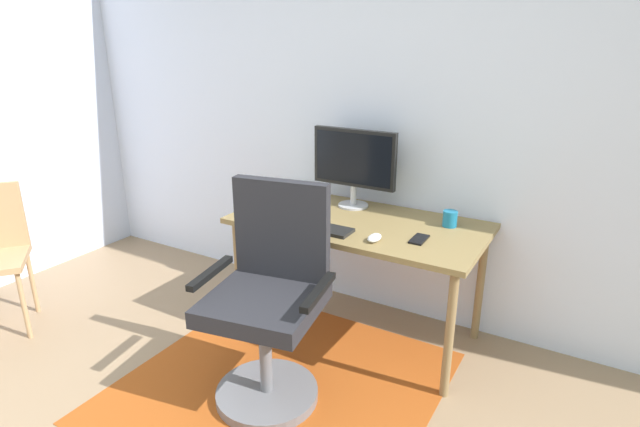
{
  "coord_description": "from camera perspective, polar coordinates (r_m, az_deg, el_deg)",
  "views": [
    {
      "loc": [
        0.99,
        -0.6,
        1.66
      ],
      "look_at": [
        -0.25,
        1.53,
        0.8
      ],
      "focal_mm": 28.45,
      "sensor_mm": 36.0,
      "label": 1
    }
  ],
  "objects": [
    {
      "name": "wall_back",
      "position": [
        2.99,
        10.88,
        11.98
      ],
      "size": [
        6.0,
        0.1,
        2.6
      ],
      "primitive_type": "cube",
      "color": "silver",
      "rests_on": "ground"
    },
    {
      "name": "area_rug",
      "position": [
        2.7,
        -4.63,
        -18.73
      ],
      "size": [
        1.47,
        1.48,
        0.01
      ],
      "primitive_type": "cube",
      "color": "#9B4516",
      "rests_on": "ground"
    },
    {
      "name": "desk",
      "position": [
        2.83,
        4.31,
        -2.11
      ],
      "size": [
        1.38,
        0.71,
        0.7
      ],
      "color": "olive",
      "rests_on": "ground"
    },
    {
      "name": "monitor",
      "position": [
        2.97,
        3.86,
        5.87
      ],
      "size": [
        0.52,
        0.18,
        0.46
      ],
      "color": "#B2B2B7",
      "rests_on": "desk"
    },
    {
      "name": "keyboard",
      "position": [
        2.69,
        -0.74,
        -1.46
      ],
      "size": [
        0.43,
        0.13,
        0.02
      ],
      "primitive_type": "cube",
      "color": "black",
      "rests_on": "desk"
    },
    {
      "name": "computer_mouse",
      "position": [
        2.53,
        6.15,
        -2.73
      ],
      "size": [
        0.06,
        0.1,
        0.03
      ],
      "primitive_type": "ellipsoid",
      "color": "white",
      "rests_on": "desk"
    },
    {
      "name": "coffee_cup",
      "position": [
        2.79,
        14.41,
        -0.57
      ],
      "size": [
        0.08,
        0.08,
        0.09
      ],
      "primitive_type": "cylinder",
      "color": "#186D98",
      "rests_on": "desk"
    },
    {
      "name": "cell_phone",
      "position": [
        2.58,
        11.09,
        -2.85
      ],
      "size": [
        0.07,
        0.14,
        0.01
      ],
      "primitive_type": "cube",
      "rotation": [
        0.0,
        0.0,
        0.02
      ],
      "color": "black",
      "rests_on": "desk"
    },
    {
      "name": "office_chair",
      "position": [
        2.42,
        -5.68,
        -10.44
      ],
      "size": [
        0.63,
        0.57,
        1.04
      ],
      "rotation": [
        0.0,
        0.0,
        0.18
      ],
      "color": "slate",
      "rests_on": "ground"
    }
  ]
}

